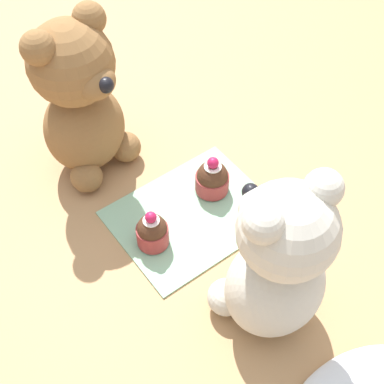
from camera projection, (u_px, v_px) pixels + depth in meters
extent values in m
plane|color=tan|center=(192.00, 215.00, 0.81)|extent=(4.00, 4.00, 0.00)
cube|color=#8EBC99|center=(192.00, 214.00, 0.81)|extent=(0.23, 0.18, 0.01)
ellipsoid|color=beige|center=(275.00, 286.00, 0.66)|extent=(0.13, 0.12, 0.15)
sphere|color=beige|center=(288.00, 231.00, 0.56)|extent=(0.11, 0.11, 0.11)
ellipsoid|color=beige|center=(261.00, 207.00, 0.59)|extent=(0.06, 0.05, 0.04)
sphere|color=black|center=(251.00, 192.00, 0.60)|extent=(0.02, 0.02, 0.02)
sphere|color=beige|center=(324.00, 188.00, 0.54)|extent=(0.04, 0.04, 0.04)
sphere|color=beige|center=(263.00, 224.00, 0.52)|extent=(0.04, 0.04, 0.04)
sphere|color=beige|center=(275.00, 266.00, 0.73)|extent=(0.05, 0.05, 0.05)
sphere|color=beige|center=(226.00, 297.00, 0.70)|extent=(0.05, 0.05, 0.05)
ellipsoid|color=olive|center=(85.00, 128.00, 0.83)|extent=(0.15, 0.14, 0.15)
sphere|color=olive|center=(71.00, 63.00, 0.73)|extent=(0.12, 0.12, 0.12)
ellipsoid|color=olive|center=(95.00, 82.00, 0.72)|extent=(0.07, 0.06, 0.05)
sphere|color=black|center=(106.00, 85.00, 0.70)|extent=(0.02, 0.02, 0.02)
sphere|color=olive|center=(38.00, 48.00, 0.67)|extent=(0.05, 0.05, 0.05)
sphere|color=olive|center=(89.00, 18.00, 0.71)|extent=(0.05, 0.05, 0.05)
sphere|color=olive|center=(87.00, 177.00, 0.83)|extent=(0.05, 0.05, 0.05)
sphere|color=olive|center=(126.00, 147.00, 0.87)|extent=(0.05, 0.05, 0.05)
cylinder|color=#993333|center=(153.00, 235.00, 0.76)|extent=(0.05, 0.05, 0.03)
sphere|color=#472819|center=(152.00, 229.00, 0.75)|extent=(0.04, 0.04, 0.04)
cylinder|color=white|center=(151.00, 220.00, 0.74)|extent=(0.02, 0.02, 0.00)
sphere|color=#B71947|center=(151.00, 217.00, 0.73)|extent=(0.02, 0.02, 0.02)
cylinder|color=#993333|center=(212.00, 182.00, 0.83)|extent=(0.05, 0.05, 0.03)
sphere|color=#472819|center=(212.00, 176.00, 0.82)|extent=(0.05, 0.05, 0.05)
cylinder|color=white|center=(213.00, 167.00, 0.80)|extent=(0.03, 0.03, 0.00)
sphere|color=#B71947|center=(213.00, 163.00, 0.79)|extent=(0.02, 0.02, 0.02)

